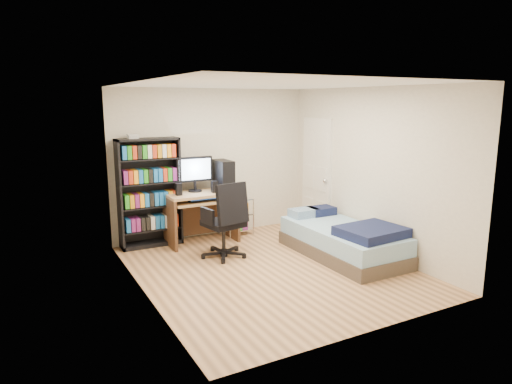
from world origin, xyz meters
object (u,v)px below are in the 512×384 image
media_shelf (149,191)px  office_chair (226,234)px  computer_desk (206,196)px  bed (344,240)px

media_shelf → office_chair: 1.46m
media_shelf → computer_desk: (0.89, -0.17, -0.13)m
office_chair → bed: size_ratio=0.57×
office_chair → bed: office_chair is taller
media_shelf → bed: (2.39, -1.89, -0.63)m
computer_desk → bed: (1.50, -1.71, -0.51)m
office_chair → bed: (1.57, -0.79, -0.11)m
media_shelf → office_chair: size_ratio=1.57×
bed → media_shelf: bearing=141.7°
media_shelf → bed: size_ratio=0.89×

